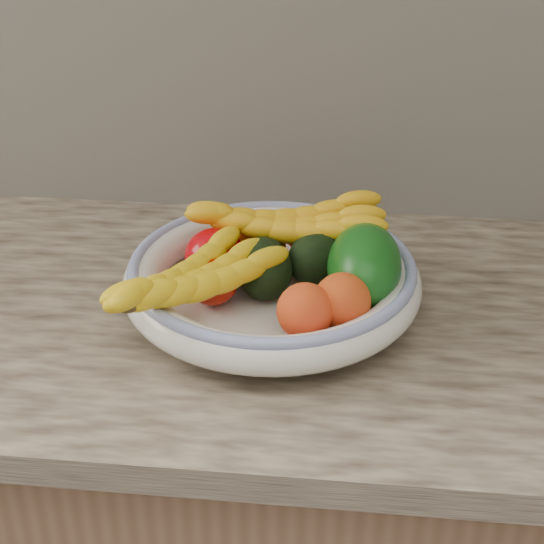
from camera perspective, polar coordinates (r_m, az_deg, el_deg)
The scene contains 14 objects.
kitchen_counter at distance 1.42m, azimuth 0.11°, elevation -17.17°, with size 2.44×0.66×1.40m.
fruit_bowl at distance 1.09m, azimuth -0.00°, elevation -0.52°, with size 0.39×0.39×0.08m.
clementine_back_left at distance 1.16m, azimuth -1.75°, elevation 1.89°, with size 0.05×0.05×0.05m, color #E95A04.
clementine_back_right at distance 1.19m, azimuth 1.96°, elevation 2.58°, with size 0.05×0.05×0.04m, color #EB4D04.
clementine_back_mid at distance 1.16m, azimuth -0.30°, elevation 1.83°, with size 0.05×0.05×0.05m, color #EE5105.
tomato_left at distance 1.12m, azimuth -3.94°, elevation 1.13°, with size 0.08×0.08×0.07m, color #BE020A.
tomato_near_left at distance 1.06m, azimuth -4.09°, elevation -0.66°, with size 0.07×0.07×0.06m, color #AD0E00.
avocado_center at distance 1.09m, azimuth -0.56°, elevation 0.27°, with size 0.07×0.11×0.07m, color black.
avocado_right at distance 1.12m, azimuth 3.30°, elevation 1.14°, with size 0.07×0.11×0.07m, color black.
green_mango at distance 1.07m, azimuth 6.32°, elevation 0.41°, with size 0.09×0.15×0.10m, color #0E4B0F.
peach_front at distance 0.99m, azimuth 2.27°, elevation -2.68°, with size 0.07×0.07×0.07m, color orange.
peach_right at distance 1.01m, azimuth 4.83°, elevation -1.99°, with size 0.07×0.07×0.07m, color orange.
banana_bunch_back at distance 1.13m, azimuth 0.92°, elevation 3.01°, with size 0.28×0.11×0.08m, color yellow, non-canonical shape.
banana_bunch_front at distance 1.02m, azimuth -5.56°, elevation -0.90°, with size 0.27×0.11×0.08m, color yellow, non-canonical shape.
Camera 1 is at (0.10, 0.72, 1.50)m, focal length 55.00 mm.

